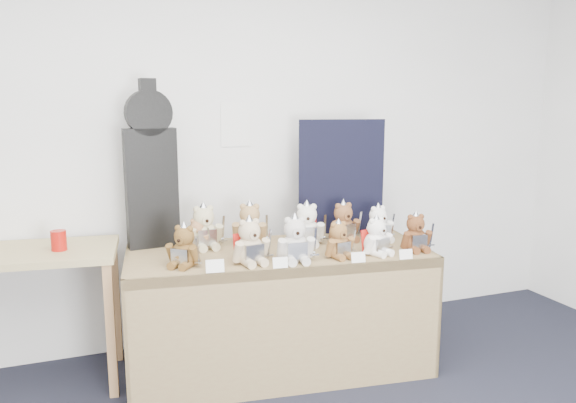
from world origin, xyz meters
name	(u,v)px	position (x,y,z in m)	size (l,w,h in m)	color
room_shell	(236,125)	(0.30, 2.49, 1.52)	(6.00, 6.00, 6.00)	white
display_table	(281,279)	(0.39, 1.83, 0.60)	(1.93, 0.99, 0.77)	brown
side_table	(27,272)	(-1.04, 2.19, 0.71)	(1.06, 0.68, 0.84)	tan
guitar_case	(151,166)	(-0.31, 2.27, 1.28)	(0.32, 0.12, 1.05)	black
navy_board	(341,177)	(0.96, 2.18, 1.16)	(0.59, 0.02, 0.79)	black
red_cup	(59,240)	(-0.86, 2.12, 0.89)	(0.09, 0.09, 0.12)	#AC120B
teddy_front_far_left	(184,248)	(-0.21, 1.78, 0.88)	(0.22, 0.22, 0.27)	brown
teddy_front_left	(250,243)	(0.15, 1.70, 0.89)	(0.25, 0.22, 0.30)	tan
teddy_front_centre	(295,241)	(0.41, 1.65, 0.89)	(0.25, 0.21, 0.30)	beige
teddy_front_right	(339,241)	(0.68, 1.63, 0.87)	(0.21, 0.18, 0.25)	brown
teddy_front_far_right	(377,238)	(0.92, 1.61, 0.87)	(0.22, 0.20, 0.26)	white
teddy_front_end	(416,234)	(1.19, 1.61, 0.87)	(0.21, 0.18, 0.26)	brown
teddy_back_left	(204,229)	(-0.02, 2.12, 0.89)	(0.26, 0.21, 0.31)	beige
teddy_back_centre_left	(250,226)	(0.28, 2.11, 0.89)	(0.25, 0.24, 0.31)	#A68253
teddy_back_centre_right	(307,226)	(0.62, 1.98, 0.89)	(0.25, 0.23, 0.31)	white
teddy_back_right	(344,223)	(0.89, 1.99, 0.88)	(0.24, 0.20, 0.29)	brown
teddy_back_end	(378,225)	(1.09, 1.89, 0.88)	(0.23, 0.20, 0.27)	white
teddy_back_far_left	(198,235)	(-0.06, 2.11, 0.86)	(0.18, 0.18, 0.22)	#A7754D
entry_card_a	(215,266)	(-0.07, 1.60, 0.81)	(0.10, 0.00, 0.07)	white
entry_card_b	(280,263)	(0.28, 1.55, 0.80)	(0.08, 0.00, 0.06)	white
entry_card_c	(358,257)	(0.74, 1.49, 0.80)	(0.08, 0.00, 0.06)	white
entry_card_d	(406,254)	(1.03, 1.46, 0.80)	(0.08, 0.00, 0.06)	white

